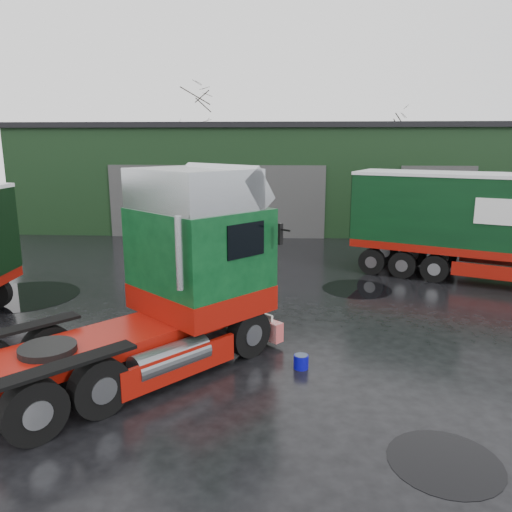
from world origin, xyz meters
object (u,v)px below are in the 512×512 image
at_px(warehouse, 289,174).
at_px(wash_bucket, 301,362).
at_px(tree_back_b, 383,160).
at_px(hero_tractor, 125,276).
at_px(tree_back_a, 196,148).

xyz_separation_m(warehouse, wash_bucket, (0.29, -22.50, -2.99)).
distance_m(wash_bucket, tree_back_b, 33.60).
bearing_deg(hero_tractor, tree_back_b, 112.52).
bearing_deg(tree_back_a, hero_tractor, -82.53).
bearing_deg(tree_back_a, warehouse, -51.34).
bearing_deg(tree_back_b, hero_tractor, -109.48).
bearing_deg(wash_bucket, hero_tractor, -172.86).
relative_size(warehouse, tree_back_b, 4.32).
height_order(tree_back_a, tree_back_b, tree_back_a).
distance_m(hero_tractor, wash_bucket, 4.55).
height_order(hero_tractor, tree_back_b, tree_back_b).
relative_size(tree_back_a, tree_back_b, 1.27).
bearing_deg(tree_back_b, warehouse, -128.66).
height_order(wash_bucket, tree_back_a, tree_back_a).
bearing_deg(hero_tractor, wash_bucket, 49.14).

